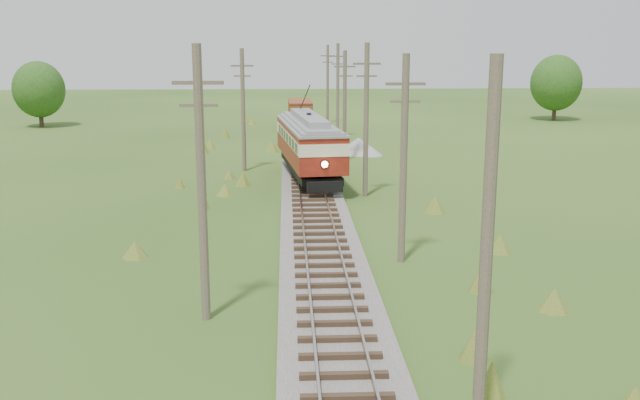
{
  "coord_description": "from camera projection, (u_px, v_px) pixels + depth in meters",
  "views": [
    {
      "loc": [
        -1.46,
        -10.5,
        9.05
      ],
      "look_at": [
        0.0,
        20.48,
        2.14
      ],
      "focal_mm": 40.0,
      "sensor_mm": 36.0,
      "label": 1
    }
  ],
  "objects": [
    {
      "name": "railbed_main",
      "position": [
        310.0,
        184.0,
        45.38
      ],
      "size": [
        3.6,
        96.0,
        0.57
      ],
      "color": "#605B54",
      "rests_on": "ground"
    },
    {
      "name": "streetcar",
      "position": [
        309.0,
        141.0,
        46.47
      ],
      "size": [
        4.33,
        12.87,
        5.83
      ],
      "rotation": [
        0.0,
        0.0,
        0.11
      ],
      "color": "black",
      "rests_on": "ground"
    },
    {
      "name": "gondola",
      "position": [
        300.0,
        111.0,
        75.17
      ],
      "size": [
        2.46,
        7.32,
        2.42
      ],
      "rotation": [
        0.0,
        0.0,
        0.01
      ],
      "color": "black",
      "rests_on": "ground"
    },
    {
      "name": "gravel_pile",
      "position": [
        360.0,
        146.0,
        58.62
      ],
      "size": [
        3.63,
        3.86,
        1.32
      ],
      "color": "gray",
      "rests_on": "ground"
    },
    {
      "name": "utility_pole_r_1",
      "position": [
        487.0,
        249.0,
        16.33
      ],
      "size": [
        0.3,
        0.3,
        8.8
      ],
      "color": "brown",
      "rests_on": "ground"
    },
    {
      "name": "utility_pole_r_2",
      "position": [
        404.0,
        158.0,
        29.01
      ],
      "size": [
        1.6,
        0.3,
        8.6
      ],
      "color": "brown",
      "rests_on": "ground"
    },
    {
      "name": "utility_pole_r_3",
      "position": [
        366.0,
        119.0,
        41.64
      ],
      "size": [
        1.6,
        0.3,
        9.0
      ],
      "color": "brown",
      "rests_on": "ground"
    },
    {
      "name": "utility_pole_r_4",
      "position": [
        345.0,
        105.0,
        54.37
      ],
      "size": [
        1.6,
        0.3,
        8.4
      ],
      "color": "brown",
      "rests_on": "ground"
    },
    {
      "name": "utility_pole_r_5",
      "position": [
        338.0,
        90.0,
        67.0
      ],
      "size": [
        1.6,
        0.3,
        8.9
      ],
      "color": "brown",
      "rests_on": "ground"
    },
    {
      "name": "utility_pole_r_6",
      "position": [
        328.0,
        83.0,
        79.69
      ],
      "size": [
        1.6,
        0.3,
        8.7
      ],
      "color": "brown",
      "rests_on": "ground"
    },
    {
      "name": "utility_pole_l_a",
      "position": [
        201.0,
        183.0,
        22.77
      ],
      "size": [
        1.6,
        0.3,
        9.0
      ],
      "color": "brown",
      "rests_on": "ground"
    },
    {
      "name": "utility_pole_l_b",
      "position": [
        243.0,
        109.0,
        50.1
      ],
      "size": [
        1.6,
        0.3,
        8.6
      ],
      "color": "brown",
      "rests_on": "ground"
    },
    {
      "name": "tree_mid_a",
      "position": [
        39.0,
        89.0,
        76.4
      ],
      "size": [
        5.46,
        5.46,
        7.03
      ],
      "color": "#38281C",
      "rests_on": "ground"
    },
    {
      "name": "tree_mid_b",
      "position": [
        556.0,
        83.0,
        82.91
      ],
      "size": [
        5.88,
        5.88,
        7.57
      ],
      "color": "#38281C",
      "rests_on": "ground"
    }
  ]
}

